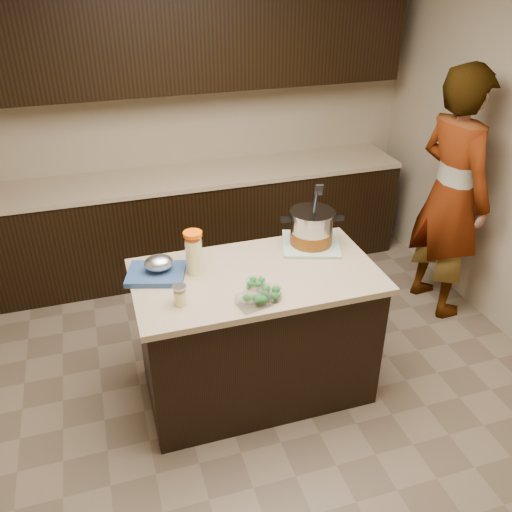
% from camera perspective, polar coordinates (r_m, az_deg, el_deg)
% --- Properties ---
extents(ground_plane, '(4.00, 4.00, 0.00)m').
position_cam_1_polar(ground_plane, '(3.77, 0.00, -13.56)').
color(ground_plane, brown).
rests_on(ground_plane, ground).
extents(room_shell, '(4.04, 4.04, 2.72)m').
position_cam_1_polar(room_shell, '(2.87, 0.00, 12.10)').
color(room_shell, tan).
rests_on(room_shell, ground).
extents(back_cabinets, '(3.60, 0.63, 2.33)m').
position_cam_1_polar(back_cabinets, '(4.72, -6.39, 9.27)').
color(back_cabinets, black).
rests_on(back_cabinets, ground).
extents(island, '(1.46, 0.81, 0.90)m').
position_cam_1_polar(island, '(3.47, 0.00, -8.14)').
color(island, black).
rests_on(island, ground).
extents(dish_towel, '(0.46, 0.46, 0.02)m').
position_cam_1_polar(dish_towel, '(3.53, 5.78, 1.27)').
color(dish_towel, '#5D8A68').
rests_on(dish_towel, island).
extents(stock_pot, '(0.40, 0.35, 0.41)m').
position_cam_1_polar(stock_pot, '(3.48, 5.87, 2.78)').
color(stock_pot, '#B7B7BC').
rests_on(stock_pot, dish_towel).
extents(lemonade_pitcher, '(0.14, 0.14, 0.27)m').
position_cam_1_polar(lemonade_pitcher, '(3.18, -6.55, 0.18)').
color(lemonade_pitcher, '#EFE992').
rests_on(lemonade_pitcher, island).
extents(mason_jar, '(0.10, 0.10, 0.13)m').
position_cam_1_polar(mason_jar, '(2.95, -8.00, -4.16)').
color(mason_jar, '#EFE992').
rests_on(mason_jar, island).
extents(broccoli_tub_left, '(0.13, 0.13, 0.05)m').
position_cam_1_polar(broccoli_tub_left, '(3.08, -0.01, -2.96)').
color(broccoli_tub_left, silver).
rests_on(broccoli_tub_left, island).
extents(broccoli_tub_right, '(0.13, 0.13, 0.06)m').
position_cam_1_polar(broccoli_tub_right, '(2.98, 1.52, -4.03)').
color(broccoli_tub_right, silver).
rests_on(broccoli_tub_right, island).
extents(broccoli_tub_rect, '(0.20, 0.16, 0.06)m').
position_cam_1_polar(broccoli_tub_rect, '(2.93, -0.22, -4.72)').
color(broccoli_tub_rect, silver).
rests_on(broccoli_tub_rect, island).
extents(blue_tray, '(0.39, 0.35, 0.13)m').
position_cam_1_polar(blue_tray, '(3.22, -10.35, -1.43)').
color(blue_tray, navy).
rests_on(blue_tray, island).
extents(person, '(0.53, 0.74, 1.93)m').
position_cam_1_polar(person, '(4.34, 19.86, 6.05)').
color(person, gray).
rests_on(person, ground).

